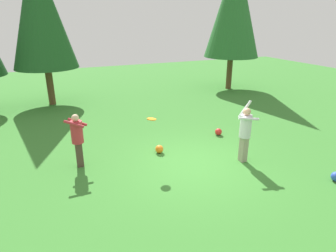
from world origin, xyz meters
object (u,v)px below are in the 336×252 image
object	(u,v)px
person_catcher	(77,136)
ball_red	(218,132)
frisbee	(152,119)
tree_far_right	(234,6)
person_thrower	(245,130)
tree_left	(39,10)
ball_orange	(159,149)
ball_blue	(336,177)

from	to	relation	value
person_catcher	ball_red	bearing A→B (deg)	24.68
frisbee	tree_far_right	size ratio (longest dim) A/B	0.05
person_thrower	tree_left	world-z (taller)	tree_left
ball_red	tree_far_right	world-z (taller)	tree_far_right
person_catcher	ball_orange	size ratio (longest dim) A/B	6.06
tree_left	tree_far_right	world-z (taller)	tree_far_right
frisbee	ball_red	bearing A→B (deg)	20.85
person_catcher	frisbee	xyz separation A→B (m)	(2.02, -0.72, 0.47)
ball_red	tree_far_right	xyz separation A→B (m)	(4.79, 6.38, 4.64)
ball_red	tree_left	world-z (taller)	tree_left
person_catcher	ball_blue	size ratio (longest dim) A/B	6.12
ball_blue	ball_orange	bearing A→B (deg)	136.72
tree_far_right	ball_red	bearing A→B (deg)	-126.91
frisbee	tree_far_right	xyz separation A→B (m)	(7.87, 7.55, 3.34)
tree_left	tree_far_right	distance (m)	10.31
tree_far_right	person_catcher	bearing A→B (deg)	-145.37
frisbee	ball_orange	xyz separation A→B (m)	(0.47, 0.61, -1.29)
person_catcher	tree_left	xyz separation A→B (m)	(-0.40, 7.44, 3.55)
ball_red	tree_left	xyz separation A→B (m)	(-5.50, 6.99, 4.38)
frisbee	ball_blue	bearing A→B (deg)	-34.63
frisbee	ball_orange	world-z (taller)	frisbee
person_thrower	ball_orange	distance (m)	2.79
person_catcher	ball_orange	xyz separation A→B (m)	(2.49, -0.11, -0.82)
frisbee	ball_orange	size ratio (longest dim) A/B	1.32
ball_red	frisbee	bearing A→B (deg)	-159.15
tree_left	ball_blue	bearing A→B (deg)	-59.11
frisbee	tree_left	bearing A→B (deg)	106.51
frisbee	ball_orange	distance (m)	1.51
ball_blue	ball_orange	world-z (taller)	ball_orange
ball_blue	tree_far_right	bearing A→B (deg)	70.64
frisbee	tree_far_right	world-z (taller)	tree_far_right
person_thrower	ball_orange	xyz separation A→B (m)	(-2.15, 1.54, -0.88)
frisbee	tree_left	size ratio (longest dim) A/B	0.05
person_thrower	tree_left	size ratio (longest dim) A/B	0.26
person_thrower	tree_far_right	size ratio (longest dim) A/B	0.25
person_thrower	frisbee	size ratio (longest dim) A/B	5.36
frisbee	tree_left	xyz separation A→B (m)	(-2.42, 8.16, 3.08)
person_thrower	tree_far_right	xyz separation A→B (m)	(5.26, 8.48, 3.75)
ball_orange	tree_left	size ratio (longest dim) A/B	0.04
tree_left	person_catcher	bearing A→B (deg)	-86.94
person_catcher	tree_left	bearing A→B (deg)	112.66
frisbee	tree_far_right	distance (m)	11.41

